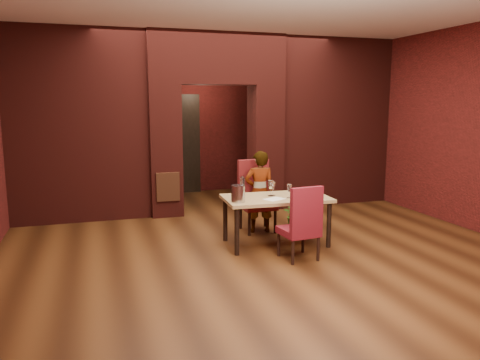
% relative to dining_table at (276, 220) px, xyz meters
% --- Properties ---
extents(floor, '(8.00, 8.00, 0.00)m').
position_rel_dining_table_xyz_m(floor, '(-0.27, 0.26, -0.34)').
color(floor, '#4C2A13').
rests_on(floor, ground).
extents(ceiling, '(7.00, 8.00, 0.04)m').
position_rel_dining_table_xyz_m(ceiling, '(-0.27, 0.26, 2.86)').
color(ceiling, silver).
rests_on(ceiling, ground).
extents(wall_back, '(7.00, 0.04, 3.20)m').
position_rel_dining_table_xyz_m(wall_back, '(-0.27, 4.26, 1.26)').
color(wall_back, maroon).
rests_on(wall_back, ground).
extents(wall_front, '(7.00, 0.04, 3.20)m').
position_rel_dining_table_xyz_m(wall_front, '(-0.27, -3.74, 1.26)').
color(wall_front, maroon).
rests_on(wall_front, ground).
extents(wall_right, '(0.04, 8.00, 3.20)m').
position_rel_dining_table_xyz_m(wall_right, '(3.23, 0.26, 1.26)').
color(wall_right, maroon).
rests_on(wall_right, ground).
extents(pillar_left, '(0.55, 0.55, 2.30)m').
position_rel_dining_table_xyz_m(pillar_left, '(-1.22, 2.26, 0.81)').
color(pillar_left, maroon).
rests_on(pillar_left, ground).
extents(pillar_right, '(0.55, 0.55, 2.30)m').
position_rel_dining_table_xyz_m(pillar_right, '(0.68, 2.26, 0.81)').
color(pillar_right, maroon).
rests_on(pillar_right, ground).
extents(lintel, '(2.45, 0.55, 0.90)m').
position_rel_dining_table_xyz_m(lintel, '(-0.27, 2.26, 2.41)').
color(lintel, maroon).
rests_on(lintel, ground).
extents(wing_wall_left, '(2.28, 0.35, 3.20)m').
position_rel_dining_table_xyz_m(wing_wall_left, '(-2.63, 2.26, 1.26)').
color(wing_wall_left, maroon).
rests_on(wing_wall_left, ground).
extents(wing_wall_right, '(2.28, 0.35, 3.20)m').
position_rel_dining_table_xyz_m(wing_wall_right, '(2.09, 2.26, 1.26)').
color(wing_wall_right, maroon).
rests_on(wing_wall_right, ground).
extents(vent_panel, '(0.40, 0.03, 0.50)m').
position_rel_dining_table_xyz_m(vent_panel, '(-1.22, 1.96, 0.21)').
color(vent_panel, '#A95731').
rests_on(vent_panel, ground).
extents(rear_door, '(0.90, 0.08, 2.10)m').
position_rel_dining_table_xyz_m(rear_door, '(-0.67, 4.20, 0.71)').
color(rear_door, black).
rests_on(rear_door, ground).
extents(rear_door_frame, '(1.02, 0.04, 2.22)m').
position_rel_dining_table_xyz_m(rear_door_frame, '(-0.67, 4.16, 0.71)').
color(rear_door_frame, black).
rests_on(rear_door_frame, ground).
extents(dining_table, '(1.50, 0.89, 0.69)m').
position_rel_dining_table_xyz_m(dining_table, '(0.00, 0.00, 0.00)').
color(dining_table, tan).
rests_on(dining_table, ground).
extents(chair_far, '(0.51, 0.51, 1.10)m').
position_rel_dining_table_xyz_m(chair_far, '(-0.02, 0.72, 0.21)').
color(chair_far, maroon).
rests_on(chair_far, ground).
extents(chair_near, '(0.49, 0.49, 0.97)m').
position_rel_dining_table_xyz_m(chair_near, '(0.04, -0.67, 0.14)').
color(chair_near, maroon).
rests_on(chair_near, ground).
extents(person_seated, '(0.50, 0.36, 1.27)m').
position_rel_dining_table_xyz_m(person_seated, '(-0.01, 0.67, 0.29)').
color(person_seated, silver).
rests_on(person_seated, ground).
extents(wine_glass_a, '(0.09, 0.09, 0.22)m').
position_rel_dining_table_xyz_m(wine_glass_a, '(-0.06, 0.08, 0.45)').
color(wine_glass_a, white).
rests_on(wine_glass_a, dining_table).
extents(wine_glass_b, '(0.08, 0.08, 0.20)m').
position_rel_dining_table_xyz_m(wine_glass_b, '(-0.02, 0.09, 0.44)').
color(wine_glass_b, white).
rests_on(wine_glass_b, dining_table).
extents(wine_glass_c, '(0.08, 0.08, 0.19)m').
position_rel_dining_table_xyz_m(wine_glass_c, '(0.14, -0.12, 0.44)').
color(wine_glass_c, white).
rests_on(wine_glass_c, dining_table).
extents(tasting_sheet, '(0.33, 0.29, 0.00)m').
position_rel_dining_table_xyz_m(tasting_sheet, '(-0.08, -0.14, 0.34)').
color(tasting_sheet, white).
rests_on(tasting_sheet, dining_table).
extents(wine_bucket, '(0.19, 0.19, 0.23)m').
position_rel_dining_table_xyz_m(wine_bucket, '(-0.61, -0.17, 0.46)').
color(wine_bucket, '#ADADB3').
rests_on(wine_bucket, dining_table).
extents(water_bottle, '(0.07, 0.07, 0.30)m').
position_rel_dining_table_xyz_m(water_bottle, '(-0.46, 0.13, 0.49)').
color(water_bottle, white).
rests_on(water_bottle, dining_table).
extents(potted_plant, '(0.50, 0.48, 0.44)m').
position_rel_dining_table_xyz_m(potted_plant, '(0.62, 0.69, -0.12)').
color(potted_plant, '#35711F').
rests_on(potted_plant, ground).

